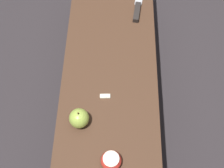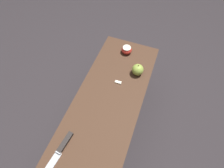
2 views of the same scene
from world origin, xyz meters
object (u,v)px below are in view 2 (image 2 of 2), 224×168
at_px(wooden_bench, 101,121).
at_px(apple_whole, 138,70).
at_px(knife, 62,148).
at_px(apple_cut, 127,50).

distance_m(wooden_bench, apple_whole, 0.37).
bearing_deg(knife, apple_cut, 179.20).
relative_size(wooden_bench, apple_whole, 14.88).
relative_size(wooden_bench, knife, 5.14).
bearing_deg(wooden_bench, apple_whole, -16.18).
xyz_separation_m(apple_whole, apple_cut, (0.14, 0.11, -0.01)).
xyz_separation_m(wooden_bench, apple_whole, (0.34, -0.10, 0.09)).
bearing_deg(apple_cut, wooden_bench, -178.23).
bearing_deg(apple_whole, knife, 158.93).
height_order(apple_whole, apple_cut, apple_whole).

